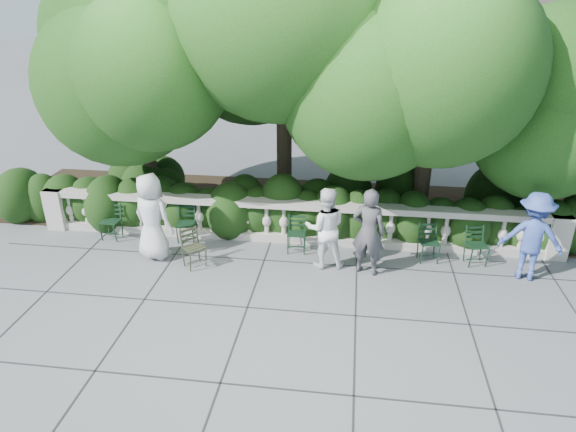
# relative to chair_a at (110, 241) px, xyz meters

# --- Properties ---
(ground) EXTENTS (90.00, 90.00, 0.00)m
(ground) POSITION_rel_chair_a_xyz_m (4.23, -1.22, 0.00)
(ground) COLOR #53545B
(ground) RESTS_ON ground
(balustrade) EXTENTS (12.00, 0.44, 1.00)m
(balustrade) POSITION_rel_chair_a_xyz_m (4.23, 0.58, 0.49)
(balustrade) COLOR #9E998E
(balustrade) RESTS_ON ground
(shrub_hedge) EXTENTS (15.00, 2.60, 1.70)m
(shrub_hedge) POSITION_rel_chair_a_xyz_m (4.23, 1.78, 0.00)
(shrub_hedge) COLOR black
(shrub_hedge) RESTS_ON ground
(tree_canopy) EXTENTS (15.04, 6.52, 6.78)m
(tree_canopy) POSITION_rel_chair_a_xyz_m (4.92, 1.98, 3.96)
(tree_canopy) COLOR #3F3023
(tree_canopy) RESTS_ON ground
(chair_a) EXTENTS (0.47, 0.51, 0.84)m
(chair_a) POSITION_rel_chair_a_xyz_m (0.00, 0.00, 0.00)
(chair_a) COLOR black
(chair_a) RESTS_ON ground
(chair_b) EXTENTS (0.50, 0.53, 0.84)m
(chair_b) POSITION_rel_chair_a_xyz_m (1.81, 0.12, 0.00)
(chair_b) COLOR black
(chair_b) RESTS_ON ground
(chair_c) EXTENTS (0.46, 0.50, 0.84)m
(chair_c) POSITION_rel_chair_a_xyz_m (4.39, -0.06, 0.00)
(chair_c) COLOR black
(chair_c) RESTS_ON ground
(chair_e) EXTENTS (0.53, 0.56, 0.84)m
(chair_e) POSITION_rel_chair_a_xyz_m (8.26, -0.12, 0.00)
(chair_e) COLOR black
(chair_e) RESTS_ON ground
(chair_f) EXTENTS (0.51, 0.54, 0.84)m
(chair_f) POSITION_rel_chair_a_xyz_m (7.27, -0.11, 0.00)
(chair_f) COLOR black
(chair_f) RESTS_ON ground
(chair_weathered) EXTENTS (0.65, 0.65, 0.84)m
(chair_weathered) POSITION_rel_chair_a_xyz_m (2.42, -0.96, 0.00)
(chair_weathered) COLOR black
(chair_weathered) RESTS_ON ground
(person_businessman) EXTENTS (1.09, 0.91, 1.92)m
(person_businessman) POSITION_rel_chair_a_xyz_m (1.35, -0.56, 0.96)
(person_businessman) COLOR silver
(person_businessman) RESTS_ON ground
(person_woman_grey) EXTENTS (0.77, 0.60, 1.86)m
(person_woman_grey) POSITION_rel_chair_a_xyz_m (5.93, -0.62, 0.93)
(person_woman_grey) COLOR #3E3E43
(person_woman_grey) RESTS_ON ground
(person_casual_man) EXTENTS (0.94, 0.78, 1.76)m
(person_casual_man) POSITION_rel_chair_a_xyz_m (5.04, -0.44, 0.88)
(person_casual_man) COLOR white
(person_casual_man) RESTS_ON ground
(person_older_blue) EXTENTS (1.32, 0.94, 1.85)m
(person_older_blue) POSITION_rel_chair_a_xyz_m (9.14, -0.39, 0.93)
(person_older_blue) COLOR #344B9C
(person_older_blue) RESTS_ON ground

